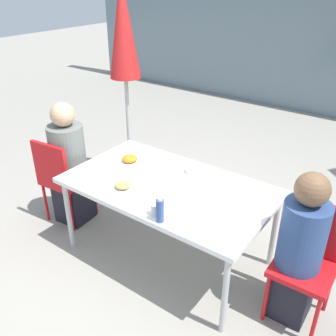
% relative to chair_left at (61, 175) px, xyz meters
% --- Properties ---
extents(ground_plane, '(24.00, 24.00, 0.00)m').
position_rel_chair_left_xyz_m(ground_plane, '(1.13, 0.19, -0.52)').
color(ground_plane, gray).
extents(dining_table, '(1.67, 0.96, 0.72)m').
position_rel_chair_left_xyz_m(dining_table, '(1.13, 0.19, 0.16)').
color(dining_table, white).
rests_on(dining_table, ground).
extents(chair_left, '(0.44, 0.44, 0.88)m').
position_rel_chair_left_xyz_m(chair_left, '(0.00, 0.00, 0.00)').
color(chair_left, red).
rests_on(chair_left, ground).
extents(person_left, '(0.33, 0.33, 1.22)m').
position_rel_chair_left_xyz_m(person_left, '(0.04, 0.08, 0.06)').
color(person_left, black).
rests_on(person_left, ground).
extents(chair_right, '(0.41, 0.41, 0.88)m').
position_rel_chair_left_xyz_m(chair_right, '(2.26, 0.28, 0.00)').
color(chair_right, red).
rests_on(chair_right, ground).
extents(person_right, '(0.30, 0.30, 1.17)m').
position_rel_chair_left_xyz_m(person_right, '(2.21, 0.20, 0.05)').
color(person_right, black).
rests_on(person_right, ground).
extents(closed_umbrella, '(0.36, 0.36, 2.26)m').
position_rel_chair_left_xyz_m(closed_umbrella, '(-0.10, 1.09, 1.11)').
color(closed_umbrella, '#333333').
rests_on(closed_umbrella, ground).
extents(plate_0, '(0.23, 0.23, 0.06)m').
position_rel_chair_left_xyz_m(plate_0, '(0.88, -0.08, 0.23)').
color(plate_0, white).
rests_on(plate_0, dining_table).
extents(plate_1, '(0.25, 0.25, 0.07)m').
position_rel_chair_left_xyz_m(plate_1, '(0.63, 0.29, 0.23)').
color(plate_1, white).
rests_on(plate_1, dining_table).
extents(bottle, '(0.06, 0.06, 0.19)m').
position_rel_chair_left_xyz_m(bottle, '(1.37, -0.25, 0.29)').
color(bottle, '#334C8E').
rests_on(bottle, dining_table).
extents(drinking_cup, '(0.07, 0.07, 0.09)m').
position_rel_chair_left_xyz_m(drinking_cup, '(1.30, -0.20, 0.25)').
color(drinking_cup, silver).
rests_on(drinking_cup, dining_table).
extents(salad_bowl, '(0.15, 0.15, 0.05)m').
position_rel_chair_left_xyz_m(salad_bowl, '(1.19, 0.48, 0.23)').
color(salad_bowl, white).
rests_on(salad_bowl, dining_table).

